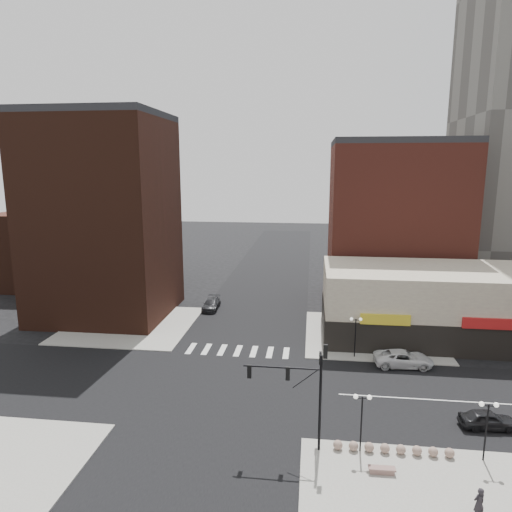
{
  "coord_description": "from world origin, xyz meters",
  "views": [
    {
      "loc": [
        7.38,
        -36.64,
        19.23
      ],
      "look_at": [
        2.26,
        4.73,
        11.0
      ],
      "focal_mm": 32.0,
      "sensor_mm": 36.0,
      "label": 1
    }
  ],
  "objects_px": {
    "street_lamp_se_a": "(362,408)",
    "traffic_signal": "(306,381)",
    "street_lamp_se_b": "(488,416)",
    "street_lamp_ne": "(356,327)",
    "pedestrian": "(479,504)",
    "dark_sedan_north": "(211,304)",
    "stone_bench": "(382,470)",
    "white_suv": "(403,359)",
    "dark_sedan_east": "(488,419)"
  },
  "relations": [
    {
      "from": "street_lamp_se_b",
      "to": "dark_sedan_east",
      "type": "bearing_deg",
      "value": 67.46
    },
    {
      "from": "street_lamp_ne",
      "to": "pedestrian",
      "type": "relative_size",
      "value": 2.18
    },
    {
      "from": "dark_sedan_north",
      "to": "street_lamp_se_a",
      "type": "bearing_deg",
      "value": -62.15
    },
    {
      "from": "dark_sedan_north",
      "to": "stone_bench",
      "type": "distance_m",
      "value": 36.92
    },
    {
      "from": "street_lamp_se_b",
      "to": "street_lamp_ne",
      "type": "xyz_separation_m",
      "value": [
        -7.0,
        16.0,
        0.0
      ]
    },
    {
      "from": "traffic_signal",
      "to": "street_lamp_se_a",
      "type": "distance_m",
      "value": 4.12
    },
    {
      "from": "dark_sedan_east",
      "to": "dark_sedan_north",
      "type": "relative_size",
      "value": 0.82
    },
    {
      "from": "dark_sedan_north",
      "to": "pedestrian",
      "type": "height_order",
      "value": "pedestrian"
    },
    {
      "from": "street_lamp_se_a",
      "to": "dark_sedan_north",
      "type": "xyz_separation_m",
      "value": [
        -17.04,
        29.95,
        -2.57
      ]
    },
    {
      "from": "white_suv",
      "to": "pedestrian",
      "type": "distance_m",
      "value": 19.96
    },
    {
      "from": "street_lamp_se_b",
      "to": "white_suv",
      "type": "distance_m",
      "value": 14.92
    },
    {
      "from": "street_lamp_se_a",
      "to": "dark_sedan_east",
      "type": "xyz_separation_m",
      "value": [
        9.73,
        4.18,
        -2.59
      ]
    },
    {
      "from": "street_lamp_se_b",
      "to": "dark_sedan_east",
      "type": "xyz_separation_m",
      "value": [
        1.73,
        4.18,
        -2.59
      ]
    },
    {
      "from": "white_suv",
      "to": "pedestrian",
      "type": "height_order",
      "value": "pedestrian"
    },
    {
      "from": "street_lamp_se_b",
      "to": "white_suv",
      "type": "height_order",
      "value": "street_lamp_se_b"
    },
    {
      "from": "white_suv",
      "to": "stone_bench",
      "type": "distance_m",
      "value": 17.26
    },
    {
      "from": "street_lamp_ne",
      "to": "white_suv",
      "type": "relative_size",
      "value": 0.74
    },
    {
      "from": "white_suv",
      "to": "pedestrian",
      "type": "xyz_separation_m",
      "value": [
        0.27,
        -19.96,
        0.29
      ]
    },
    {
      "from": "street_lamp_ne",
      "to": "pedestrian",
      "type": "height_order",
      "value": "street_lamp_ne"
    },
    {
      "from": "street_lamp_se_b",
      "to": "stone_bench",
      "type": "height_order",
      "value": "street_lamp_se_b"
    },
    {
      "from": "white_suv",
      "to": "dark_sedan_north",
      "type": "relative_size",
      "value": 1.14
    },
    {
      "from": "street_lamp_se_a",
      "to": "dark_sedan_east",
      "type": "height_order",
      "value": "street_lamp_se_a"
    },
    {
      "from": "street_lamp_se_a",
      "to": "dark_sedan_north",
      "type": "height_order",
      "value": "street_lamp_se_a"
    },
    {
      "from": "traffic_signal",
      "to": "street_lamp_ne",
      "type": "xyz_separation_m",
      "value": [
        4.76,
        15.83,
        -1.67
      ]
    },
    {
      "from": "pedestrian",
      "to": "stone_bench",
      "type": "xyz_separation_m",
      "value": [
        -4.68,
        3.27,
        -0.74
      ]
    },
    {
      "from": "traffic_signal",
      "to": "street_lamp_se_a",
      "type": "bearing_deg",
      "value": -2.57
    },
    {
      "from": "stone_bench",
      "to": "white_suv",
      "type": "bearing_deg",
      "value": 74.13
    },
    {
      "from": "white_suv",
      "to": "pedestrian",
      "type": "relative_size",
      "value": 2.95
    },
    {
      "from": "street_lamp_se_b",
      "to": "stone_bench",
      "type": "bearing_deg",
      "value": -162.35
    },
    {
      "from": "street_lamp_se_b",
      "to": "pedestrian",
      "type": "xyz_separation_m",
      "value": [
        -2.18,
        -5.46,
        -2.22
      ]
    },
    {
      "from": "street_lamp_se_a",
      "to": "white_suv",
      "type": "distance_m",
      "value": 15.73
    },
    {
      "from": "street_lamp_ne",
      "to": "stone_bench",
      "type": "height_order",
      "value": "street_lamp_ne"
    },
    {
      "from": "pedestrian",
      "to": "dark_sedan_north",
      "type": "bearing_deg",
      "value": -79.16
    },
    {
      "from": "street_lamp_se_b",
      "to": "dark_sedan_north",
      "type": "bearing_deg",
      "value": 129.9
    },
    {
      "from": "street_lamp_se_a",
      "to": "traffic_signal",
      "type": "bearing_deg",
      "value": 177.43
    },
    {
      "from": "street_lamp_se_b",
      "to": "street_lamp_ne",
      "type": "relative_size",
      "value": 1.0
    },
    {
      "from": "street_lamp_se_b",
      "to": "pedestrian",
      "type": "relative_size",
      "value": 2.18
    },
    {
      "from": "dark_sedan_east",
      "to": "dark_sedan_north",
      "type": "xyz_separation_m",
      "value": [
        -26.77,
        25.77,
        0.02
      ]
    },
    {
      "from": "traffic_signal",
      "to": "street_lamp_ne",
      "type": "relative_size",
      "value": 1.87
    },
    {
      "from": "dark_sedan_east",
      "to": "stone_bench",
      "type": "xyz_separation_m",
      "value": [
        -8.6,
        -6.36,
        -0.37
      ]
    },
    {
      "from": "street_lamp_se_a",
      "to": "street_lamp_se_b",
      "type": "distance_m",
      "value": 8.0
    },
    {
      "from": "street_lamp_ne",
      "to": "stone_bench",
      "type": "xyz_separation_m",
      "value": [
        0.14,
        -18.18,
        -2.96
      ]
    },
    {
      "from": "street_lamp_se_b",
      "to": "white_suv",
      "type": "xyz_separation_m",
      "value": [
        -2.45,
        14.5,
        -2.51
      ]
    },
    {
      "from": "traffic_signal",
      "to": "street_lamp_ne",
      "type": "distance_m",
      "value": 16.62
    },
    {
      "from": "traffic_signal",
      "to": "stone_bench",
      "type": "distance_m",
      "value": 7.14
    },
    {
      "from": "traffic_signal",
      "to": "white_suv",
      "type": "height_order",
      "value": "traffic_signal"
    },
    {
      "from": "dark_sedan_east",
      "to": "white_suv",
      "type": "bearing_deg",
      "value": 18.57
    },
    {
      "from": "traffic_signal",
      "to": "dark_sedan_north",
      "type": "xyz_separation_m",
      "value": [
        -13.27,
        29.78,
        -4.24
      ]
    },
    {
      "from": "white_suv",
      "to": "dark_sedan_north",
      "type": "bearing_deg",
      "value": 52.37
    },
    {
      "from": "white_suv",
      "to": "dark_sedan_east",
      "type": "distance_m",
      "value": 11.14
    }
  ]
}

